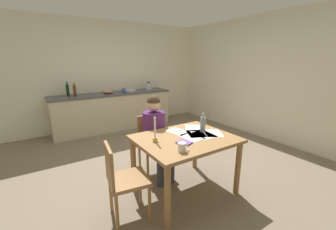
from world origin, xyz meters
TOP-DOWN VIEW (x-y plane):
  - ground_plane at (0.00, 0.00)m, footprint 5.20×5.20m
  - wall_back at (0.00, 2.60)m, footprint 5.20×0.12m
  - wall_right at (2.60, 0.00)m, footprint 0.12×5.20m
  - kitchen_counter at (0.00, 2.24)m, footprint 2.84×0.64m
  - dining_table at (-0.12, -0.80)m, footprint 1.17×0.95m
  - chair_at_table at (-0.21, -0.09)m, footprint 0.44×0.44m
  - person_seated at (-0.22, -0.24)m, footprint 0.36×0.61m
  - chair_side_empty at (-0.97, -0.85)m, footprint 0.45×0.45m
  - coffee_mug at (-0.40, -1.11)m, footprint 0.13×0.09m
  - candlestick at (-0.50, -0.72)m, footprint 0.06×0.06m
  - book_magazine at (-0.25, -0.94)m, footprint 0.18×0.20m
  - paper_letter at (-0.05, -0.84)m, footprint 0.23×0.31m
  - paper_bill at (-0.07, -0.57)m, footprint 0.28×0.34m
  - paper_envelope at (0.28, -0.88)m, footprint 0.33×0.36m
  - paper_receipt at (0.19, -0.57)m, footprint 0.35×0.36m
  - paper_notice at (0.07, -0.77)m, footprint 0.31×0.35m
  - paper_flyer at (0.15, -0.86)m, footprint 0.23×0.31m
  - wine_bottle_on_table at (0.20, -0.76)m, footprint 0.07×0.07m
  - sink_unit at (0.42, 2.24)m, footprint 0.36×0.36m
  - bottle_oil at (-0.98, 2.29)m, footprint 0.06×0.06m
  - bottle_vinegar at (-0.86, 2.17)m, footprint 0.06×0.06m
  - mixing_bowl at (-0.14, 2.18)m, footprint 0.25×0.25m
  - stovetop_kettle at (0.98, 2.24)m, footprint 0.18×0.18m
  - wine_glass_near_sink at (0.06, 2.39)m, footprint 0.07×0.07m
  - wine_glass_by_kettle at (-0.05, 2.39)m, footprint 0.07×0.07m
  - teacup_on_counter at (0.22, 2.09)m, footprint 0.12×0.08m

SIDE VIEW (x-z plane):
  - ground_plane at x=0.00m, z-range -0.04..0.00m
  - kitchen_counter at x=0.00m, z-range 0.00..0.90m
  - chair_at_table at x=-0.21m, z-range 0.05..0.91m
  - chair_side_empty at x=-0.97m, z-range 0.05..0.91m
  - dining_table at x=-0.12m, z-range 0.26..1.01m
  - person_seated at x=-0.22m, z-range 0.08..1.28m
  - paper_letter at x=-0.05m, z-range 0.75..0.75m
  - paper_bill at x=-0.07m, z-range 0.75..0.75m
  - paper_envelope at x=0.28m, z-range 0.75..0.75m
  - paper_receipt at x=0.19m, z-range 0.75..0.75m
  - paper_notice at x=0.07m, z-range 0.75..0.75m
  - paper_flyer at x=0.15m, z-range 0.75..0.75m
  - book_magazine at x=-0.25m, z-range 0.75..0.76m
  - coffee_mug at x=-0.40m, z-range 0.75..0.84m
  - candlestick at x=-0.50m, z-range 0.68..0.98m
  - wine_bottle_on_table at x=0.20m, z-range 0.73..0.98m
  - sink_unit at x=0.42m, z-range 0.80..1.04m
  - teacup_on_counter at x=0.22m, z-range 0.90..1.00m
  - mixing_bowl at x=-0.14m, z-range 0.90..1.01m
  - stovetop_kettle at x=0.98m, z-range 0.89..1.11m
  - wine_glass_near_sink at x=0.06m, z-range 0.93..1.09m
  - wine_glass_by_kettle at x=-0.05m, z-range 0.93..1.09m
  - bottle_vinegar at x=-0.86m, z-range 0.88..1.17m
  - bottle_oil at x=-0.98m, z-range 0.88..1.19m
  - wall_back at x=0.00m, z-range 0.00..2.60m
  - wall_right at x=2.60m, z-range 0.00..2.60m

